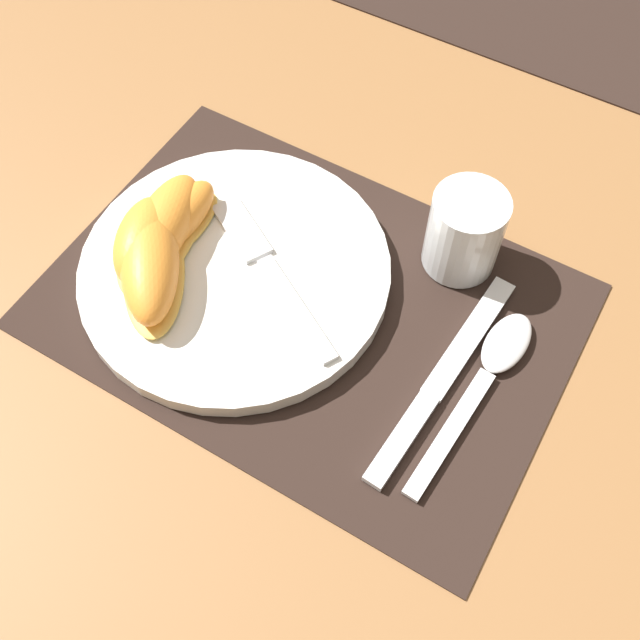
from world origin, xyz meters
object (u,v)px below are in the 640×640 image
spoon (492,366)px  citrus_wedge_1 (162,230)px  citrus_wedge_2 (145,244)px  citrus_wedge_3 (150,261)px  juice_glass (464,235)px  knife (440,381)px  citrus_wedge_0 (178,220)px  plate (235,270)px  fork (264,263)px

spoon → citrus_wedge_1: bearing=-172.3°
citrus_wedge_2 → citrus_wedge_3: size_ratio=0.77×
spoon → citrus_wedge_2: citrus_wedge_2 is taller
juice_glass → knife: size_ratio=0.35×
knife → citrus_wedge_2: 0.27m
citrus_wedge_0 → spoon: bearing=4.2°
plate → citrus_wedge_0: 0.07m
knife → fork: size_ratio=1.29×
fork → citrus_wedge_1: citrus_wedge_1 is taller
spoon → citrus_wedge_3: 0.30m
spoon → citrus_wedge_3: size_ratio=1.37×
juice_glass → citrus_wedge_1: bearing=-150.7°
knife → spoon: bearing=47.3°
knife → citrus_wedge_0: bearing=177.5°
plate → citrus_wedge_0: size_ratio=2.75×
spoon → citrus_wedge_1: (-0.30, -0.04, 0.03)m
juice_glass → citrus_wedge_0: (-0.22, -0.11, -0.00)m
knife → citrus_wedge_3: citrus_wedge_3 is taller
citrus_wedge_2 → citrus_wedge_3: (0.02, -0.01, -0.00)m
fork → plate: bearing=-149.3°
citrus_wedge_2 → fork: bearing=25.8°
plate → citrus_wedge_3: (-0.05, -0.04, 0.03)m
juice_glass → knife: (0.04, -0.12, -0.03)m
spoon → citrus_wedge_0: size_ratio=1.93×
spoon → citrus_wedge_3: (-0.29, -0.07, 0.03)m
fork → spoon: bearing=4.4°
spoon → juice_glass: bearing=129.2°
plate → knife: (0.20, -0.00, -0.01)m
citrus_wedge_0 → citrus_wedge_1: citrus_wedge_1 is taller
knife → citrus_wedge_3: size_ratio=1.59×
plate → citrus_wedge_2: bearing=-155.9°
citrus_wedge_0 → citrus_wedge_3: size_ratio=0.71×
knife → citrus_wedge_2: (-0.27, -0.03, 0.03)m
citrus_wedge_3 → juice_glass: bearing=36.7°
knife → spoon: size_ratio=1.16×
citrus_wedge_1 → citrus_wedge_3: size_ratio=0.96×
spoon → plate: bearing=-172.8°
plate → spoon: size_ratio=1.43×
fork → citrus_wedge_1: bearing=-164.6°
spoon → citrus_wedge_3: bearing=-165.7°
citrus_wedge_0 → citrus_wedge_2: size_ratio=0.93×
juice_glass → citrus_wedge_3: juice_glass is taller
citrus_wedge_2 → citrus_wedge_3: bearing=-40.4°
knife → citrus_wedge_2: bearing=-174.4°
knife → citrus_wedge_1: 0.27m
knife → citrus_wedge_3: 0.26m
citrus_wedge_0 → citrus_wedge_3: (0.01, -0.05, 0.01)m
juice_glass → spoon: bearing=-50.8°
plate → citrus_wedge_3: citrus_wedge_3 is taller
citrus_wedge_1 → citrus_wedge_3: (0.01, -0.03, 0.00)m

